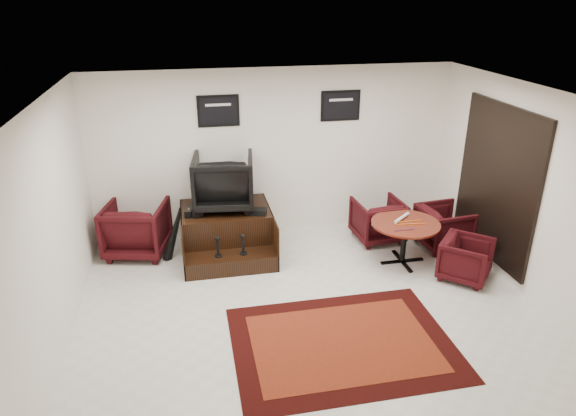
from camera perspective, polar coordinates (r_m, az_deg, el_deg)
The scene contains 16 objects.
ground at distance 6.96m, azimuth 2.35°, elevation -11.04°, with size 6.00×6.00×0.00m, color silver.
room_shell at distance 6.36m, azimuth 5.93°, elevation 3.49°, with size 6.02×5.02×2.81m.
area_rug at distance 6.38m, azimuth 6.05°, elevation -14.69°, with size 2.61×1.96×0.01m.
shine_podium at distance 8.25m, azimuth -6.81°, elevation -2.74°, with size 1.40×1.44×0.72m.
shine_chair at distance 8.05m, azimuth -7.19°, elevation 3.22°, with size 0.92×0.86×0.94m, color black.
shoes_pair at distance 7.99m, azimuth -10.52°, elevation -0.37°, with size 0.27×0.32×0.11m.
polish_kit at distance 7.89m, azimuth -3.34°, elevation -0.39°, with size 0.25×0.17×0.09m, color black.
umbrella_black at distance 8.10m, azimuth -12.65°, elevation -2.76°, with size 0.33×0.13×0.90m, color black, non-canonical shape.
umbrella_hooked at distance 8.13m, azimuth -12.48°, elevation -2.97°, with size 0.30×0.11×0.81m, color black, non-canonical shape.
armchair_side at distance 8.44m, azimuth -16.49°, elevation -1.93°, with size 0.91×0.85×0.94m, color black.
meeting_table at distance 7.96m, azimuth 12.89°, elevation -2.15°, with size 1.03×1.03×0.67m.
table_chair_back at distance 8.70m, azimuth 9.96°, elevation -1.09°, with size 0.76×0.71×0.78m, color black.
table_chair_window at distance 8.71m, azimuth 16.98°, elevation -1.82°, with size 0.75×0.70×0.77m, color black.
table_chair_corner at distance 7.87m, azimuth 19.20°, elevation -5.21°, with size 0.67×0.62×0.69m, color black.
paper_roll at distance 8.01m, azimuth 12.54°, elevation -1.06°, with size 0.05×0.05×0.42m, color silver.
table_clutter at distance 7.87m, azimuth 13.29°, elevation -1.74°, with size 0.57×0.30×0.01m.
Camera 1 is at (-1.42, -5.58, 3.90)m, focal length 32.00 mm.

